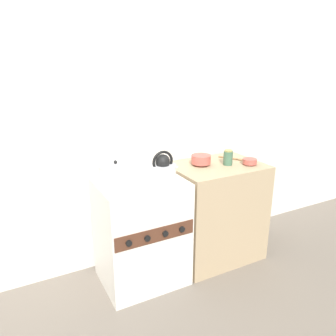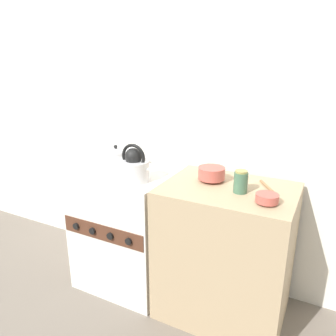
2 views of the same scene
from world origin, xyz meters
name	(u,v)px [view 1 (image 1 of 2)]	position (x,y,z in m)	size (l,w,h in m)	color
ground_plane	(157,297)	(0.00, 0.00, 0.00)	(12.00, 12.00, 0.00)	#70665B
wall_back	(120,121)	(0.00, 0.64, 1.25)	(7.00, 0.06, 2.50)	silver
stove	(141,232)	(0.00, 0.26, 0.43)	(0.64, 0.55, 0.86)	silver
counter	(215,211)	(0.73, 0.29, 0.44)	(0.77, 0.57, 0.87)	tan
kettle	(163,170)	(0.15, 0.17, 0.95)	(0.24, 0.20, 0.24)	silver
cooking_pot	(116,172)	(-0.15, 0.38, 0.92)	(0.26, 0.26, 0.15)	silver
enamel_bowl	(201,159)	(0.60, 0.34, 0.92)	(0.16, 0.16, 0.09)	#B75147
small_ceramic_bowl	(250,161)	(0.97, 0.16, 0.90)	(0.12, 0.12, 0.05)	#B75147
storage_jar	(228,158)	(0.80, 0.25, 0.94)	(0.08, 0.08, 0.13)	#3F664C
wooden_spoon	(232,158)	(0.95, 0.36, 0.88)	(0.15, 0.21, 0.02)	olive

